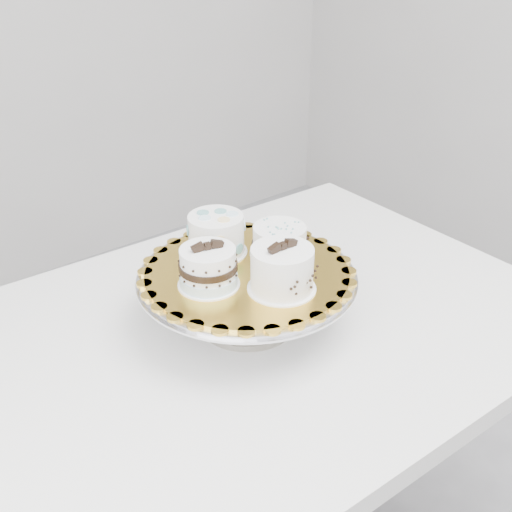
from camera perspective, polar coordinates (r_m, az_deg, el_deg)
table at (r=1.23m, az=-1.87°, el=-9.46°), size 1.26×0.86×0.75m
cake_stand at (r=1.16m, az=-0.79°, el=-2.95°), size 0.39×0.39×0.11m
cake_board at (r=1.14m, az=-0.80°, el=-1.41°), size 0.48×0.48×0.01m
cake_swirl at (r=1.07m, az=2.33°, el=-1.29°), size 0.12×0.12×0.09m
cake_banded at (r=1.08m, az=-4.27°, el=-1.13°), size 0.12×0.12×0.09m
cake_dots at (r=1.18m, az=-3.56°, el=1.95°), size 0.12×0.12×0.08m
cake_ribbon at (r=1.18m, az=2.13°, el=1.31°), size 0.12×0.12×0.06m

